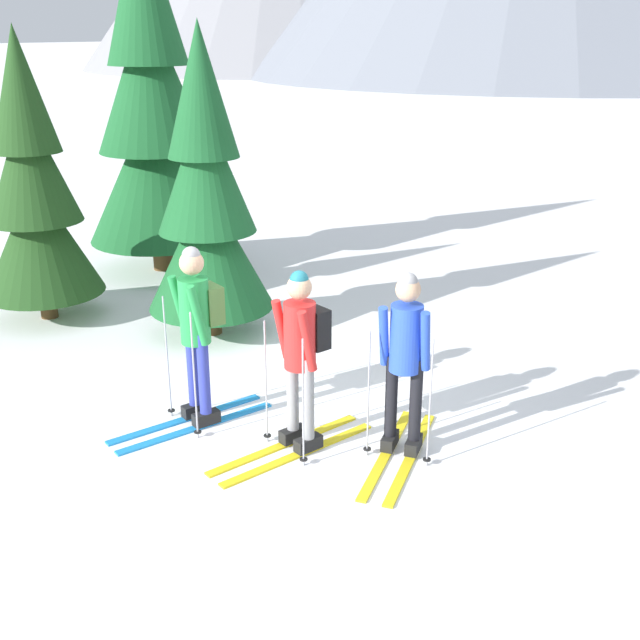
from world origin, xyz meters
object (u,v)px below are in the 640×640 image
object	(u,v)px
skier_in_blue	(405,358)
skier_in_green	(196,326)
pine_tree_mid	(34,192)
pine_tree_near	(153,115)
pine_tree_far	(206,200)
skier_in_red	(301,351)

from	to	relation	value
skier_in_blue	skier_in_green	bearing A→B (deg)	-167.26
skier_in_blue	pine_tree_mid	size ratio (longest dim) A/B	0.46
pine_tree_near	skier_in_green	bearing A→B (deg)	-45.58
pine_tree_near	pine_tree_far	distance (m)	3.08
pine_tree_far	skier_in_blue	bearing A→B (deg)	-24.72
skier_in_red	pine_tree_far	world-z (taller)	pine_tree_far
skier_in_blue	pine_tree_far	world-z (taller)	pine_tree_far
skier_in_green	skier_in_red	size ratio (longest dim) A/B	1.04
skier_in_blue	pine_tree_mid	world-z (taller)	pine_tree_mid
skier_in_blue	skier_in_red	bearing A→B (deg)	-155.77
pine_tree_far	pine_tree_mid	bearing A→B (deg)	-164.64
skier_in_green	pine_tree_mid	bearing A→B (deg)	159.75
pine_tree_mid	pine_tree_far	bearing A→B (deg)	15.36
skier_in_green	skier_in_blue	world-z (taller)	skier_in_green
skier_in_green	pine_tree_near	distance (m)	5.45
skier_in_blue	pine_tree_far	distance (m)	3.64
skier_in_green	pine_tree_near	xyz separation A→B (m)	(-3.69, 3.76, 1.39)
pine_tree_mid	skier_in_blue	bearing A→B (deg)	-9.11
pine_tree_near	pine_tree_far	size ratio (longest dim) A/B	1.41
pine_tree_far	pine_tree_near	bearing A→B (deg)	142.14
skier_in_blue	pine_tree_near	xyz separation A→B (m)	(-5.60, 3.33, 1.47)
pine_tree_mid	pine_tree_far	world-z (taller)	pine_tree_far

